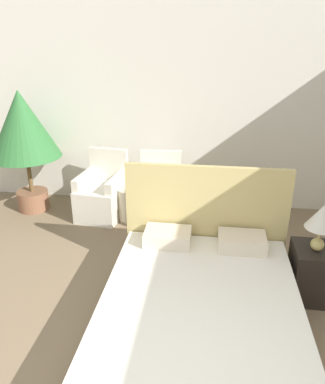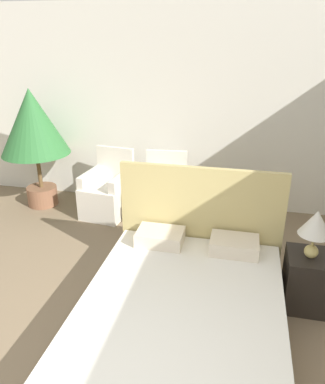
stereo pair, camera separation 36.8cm
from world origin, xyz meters
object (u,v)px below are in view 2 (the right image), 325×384
(armchair_near_window_left, at_px, (108,195))
(nightstand, at_px, (308,281))
(armchair_near_window_right, at_px, (164,200))
(table_lamp, at_px, (316,226))
(side_table, at_px, (134,202))
(bed, at_px, (183,315))
(potted_palm, at_px, (33,127))

(armchair_near_window_left, xyz_separation_m, nightstand, (2.61, -1.52, -0.02))
(armchair_near_window_right, distance_m, table_lamp, 2.39)
(nightstand, bearing_deg, table_lamp, -137.35)
(armchair_near_window_left, xyz_separation_m, side_table, (0.42, -0.05, -0.06))
(bed, distance_m, potted_palm, 3.63)
(armchair_near_window_left, relative_size, armchair_near_window_right, 1.00)
(bed, height_order, table_lamp, bed)
(potted_palm, distance_m, side_table, 1.83)
(nightstand, height_order, side_table, nightstand)
(nightstand, height_order, table_lamp, table_lamp)
(armchair_near_window_left, xyz_separation_m, potted_palm, (-1.11, 0.08, 0.94))
(armchair_near_window_right, xyz_separation_m, table_lamp, (1.73, -1.54, 0.59))
(armchair_near_window_right, bearing_deg, armchair_near_window_left, 175.01)
(armchair_near_window_right, height_order, nightstand, armchair_near_window_right)
(bed, distance_m, armchair_near_window_left, 2.71)
(nightstand, distance_m, table_lamp, 0.61)
(armchair_near_window_left, bearing_deg, bed, -49.22)
(armchair_near_window_right, xyz_separation_m, potted_palm, (-1.96, 0.07, 0.94))
(bed, bearing_deg, table_lamp, 33.28)
(armchair_near_window_left, xyz_separation_m, armchair_near_window_right, (0.85, 0.00, 0.00))
(armchair_near_window_left, distance_m, nightstand, 3.02)
(bed, bearing_deg, potted_palm, 138.43)
(bed, height_order, nightstand, bed)
(armchair_near_window_left, distance_m, side_table, 0.43)
(potted_palm, relative_size, side_table, 3.77)
(bed, bearing_deg, nightstand, 33.55)
(bed, relative_size, armchair_near_window_right, 2.36)
(table_lamp, bearing_deg, side_table, 145.24)
(bed, height_order, potted_palm, potted_palm)
(armchair_near_window_left, bearing_deg, table_lamp, -23.97)
(armchair_near_window_left, bearing_deg, nightstand, -23.28)
(table_lamp, xyz_separation_m, side_table, (-2.16, 1.50, -0.65))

